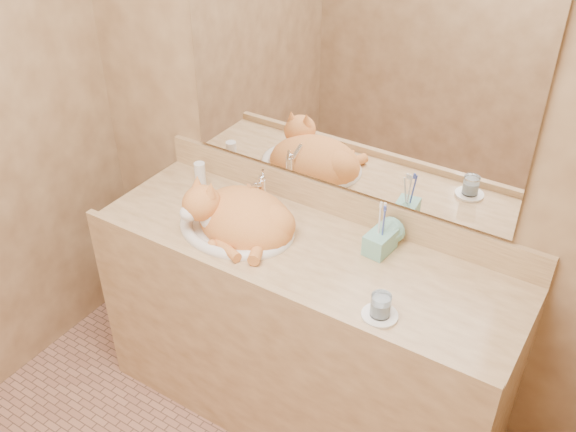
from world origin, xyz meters
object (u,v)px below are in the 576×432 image
Objects in this scene: sink_basin at (236,213)px; toothbrush_cup at (380,242)px; water_glass at (381,305)px; soap_dispenser at (372,239)px; vanity_counter at (301,335)px; cat at (239,215)px.

sink_basin is 0.54m from toothbrush_cup.
water_glass is at bearing -3.92° from sink_basin.
soap_dispenser reaches higher than toothbrush_cup.
water_glass reaches higher than vanity_counter.
soap_dispenser is at bearing -98.25° from toothbrush_cup.
water_glass is at bearing -23.26° from vanity_counter.
soap_dispenser is 0.29m from water_glass.
sink_basin is 1.11× the size of cat.
cat is (-0.26, -0.02, 0.49)m from vanity_counter.
vanity_counter is 21.06× the size of water_glass.
cat is at bearing 167.43° from water_glass.
toothbrush_cup is (0.51, 0.15, -0.02)m from sink_basin.
toothbrush_cup is (0.01, 0.05, -0.04)m from soap_dispenser.
cat is 2.24× the size of soap_dispenser.
water_glass is (0.15, -0.24, -0.04)m from soap_dispenser.
cat is at bearing -162.98° from toothbrush_cup.
toothbrush_cup is at bearing 25.61° from cat.
sink_basin reaches higher than vanity_counter.
cat is at bearing -162.66° from soap_dispenser.
vanity_counter is 8.90× the size of soap_dispenser.
toothbrush_cup is (0.50, 0.15, -0.02)m from cat.
cat is 5.30× the size of water_glass.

